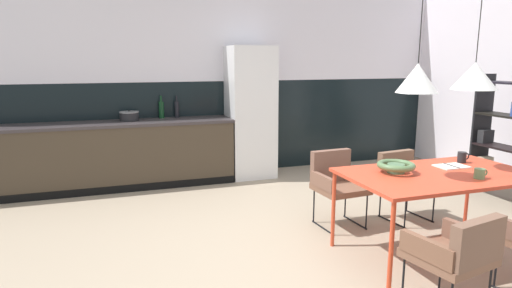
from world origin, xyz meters
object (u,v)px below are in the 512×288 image
Objects in this scene: open_book at (451,166)px; pendant_lamp_over_table_far at (475,76)px; refrigerator_column at (250,112)px; armchair_far_side at (403,176)px; armchair_by_stool at (337,178)px; armchair_head_of_table at (458,250)px; mug_dark_espresso at (462,157)px; dining_table at (439,178)px; cooking_pot at (129,116)px; fruit_bowl at (396,166)px; open_shelf_unit at (511,134)px; bottle_vinegar_dark at (161,109)px; mug_wide_latte at (480,173)px; bottle_wine_green at (177,109)px; pendant_lamp_over_table_near at (417,78)px.

pendant_lamp_over_table_far reaches higher than open_book.
refrigerator_column is 3.30m from pendant_lamp_over_table_far.
armchair_far_side is 0.79m from armchair_by_stool.
armchair_head_of_table is 2.63× the size of open_book.
mug_dark_espresso is (1.21, -2.85, -0.16)m from refrigerator_column.
cooking_pot is (-2.45, 3.19, 0.25)m from dining_table.
armchair_head_of_table is at bearing -133.64° from mug_dark_espresso.
fruit_bowl is at bearing -179.20° from open_book.
open_shelf_unit is (2.28, 0.85, 0.02)m from fruit_bowl.
bottle_vinegar_dark is (-1.27, 0.21, 0.07)m from refrigerator_column.
dining_table is 0.39m from fruit_bowl.
bottle_wine_green is at bearing 118.91° from mug_wide_latte.
fruit_bowl reaches higher than open_book.
armchair_head_of_table is at bearing -70.95° from bottle_vinegar_dark.
pendant_lamp_over_table_near is (0.40, -3.13, 0.62)m from refrigerator_column.
mug_dark_espresso is at bearing 8.03° from fruit_bowl.
pendant_lamp_over_table_far is (-0.15, -0.21, 0.78)m from mug_dark_espresso.
cooking_pot is at bearing -164.60° from bottle_vinegar_dark.
refrigerator_column reaches higher than armchair_head_of_table.
pendant_lamp_over_table_near is at bearing -163.59° from open_book.
bottle_wine_green is at bearing 122.72° from open_book.
mug_dark_espresso is 3.82m from bottle_wine_green.
dining_table is at bearing -58.90° from bottle_vinegar_dark.
refrigerator_column is at bearing -9.55° from bottle_vinegar_dark.
mug_dark_espresso is 0.40× the size of bottle_vinegar_dark.
bottle_vinegar_dark reaches higher than armchair_far_side.
armchair_head_of_table is at bearing -106.02° from pendant_lamp_over_table_near.
refrigerator_column is 1.46× the size of pendant_lamp_over_table_near.
armchair_by_stool is at bearing -57.33° from bottle_vinegar_dark.
pendant_lamp_over_table_far is (0.03, -0.83, 1.10)m from armchair_far_side.
cooking_pot is at bearing 127.50° from mug_wide_latte.
dining_table is 6.31× the size of cooking_pot.
armchair_head_of_table is 2.37× the size of bottle_wine_green.
open_shelf_unit is at bearing 26.81° from mug_dark_espresso.
pendant_lamp_over_table_near reaches higher than mug_dark_espresso.
mug_wide_latte is 0.10× the size of pendant_lamp_over_table_far.
armchair_by_stool is 1.12m from open_book.
open_shelf_unit is (1.62, 0.11, 0.36)m from armchair_far_side.
dining_table is at bearing -63.03° from open_shelf_unit.
fruit_bowl is (-0.66, -0.73, 0.33)m from armchair_far_side.
open_shelf_unit reaches higher than armchair_far_side.
armchair_far_side is 2.27× the size of bottle_vinegar_dark.
pendant_lamp_over_table_far is (0.66, 0.07, 0.01)m from pendant_lamp_over_table_near.
pendant_lamp_over_table_near is (2.12, -3.22, 0.61)m from cooking_pot.
bottle_wine_green is 3.94m from pendant_lamp_over_table_far.
fruit_bowl is (0.21, 0.98, 0.32)m from armchair_head_of_table.
fruit_bowl is 2.57× the size of mug_wide_latte.
fruit_bowl is 0.20× the size of open_shelf_unit.
pendant_lamp_over_table_far reaches higher than armchair_far_side.
pendant_lamp_over_table_near is at bearing 94.44° from armchair_by_stool.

